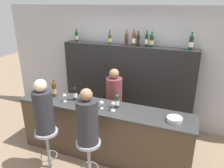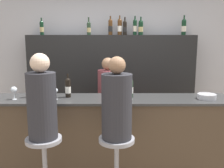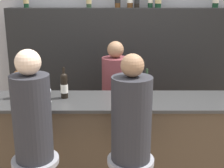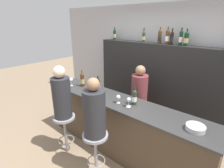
% 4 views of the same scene
% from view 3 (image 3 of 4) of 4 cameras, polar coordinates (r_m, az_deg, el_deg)
% --- Properties ---
extents(wall_back, '(6.40, 0.05, 2.60)m').
position_cam_3_polar(wall_back, '(4.42, 1.09, 7.31)').
color(wall_back, '#B2B2B7').
rests_on(wall_back, ground_plane).
extents(bar_counter, '(3.09, 0.59, 0.99)m').
position_cam_3_polar(bar_counter, '(3.22, 1.56, -11.24)').
color(bar_counter, '#473828').
rests_on(bar_counter, ground_plane).
extents(back_bar_cabinet, '(2.90, 0.28, 1.81)m').
position_cam_3_polar(back_bar_cabinet, '(4.28, 1.12, 1.61)').
color(back_bar_cabinet, black).
rests_on(back_bar_cabinet, ground_plane).
extents(wine_bottle_counter_0, '(0.08, 0.08, 0.34)m').
position_cam_3_polar(wine_bottle_counter_0, '(3.16, -16.83, -0.00)').
color(wine_bottle_counter_0, '#4C2D14').
rests_on(wine_bottle_counter_0, bar_counter).
extents(wine_bottle_counter_1, '(0.07, 0.07, 0.31)m').
position_cam_3_polar(wine_bottle_counter_1, '(3.07, -8.83, -0.24)').
color(wine_bottle_counter_1, black).
rests_on(wine_bottle_counter_1, bar_counter).
extents(wine_bottle_counter_2, '(0.08, 0.08, 0.29)m').
position_cam_3_polar(wine_bottle_counter_2, '(3.05, 6.24, -0.32)').
color(wine_bottle_counter_2, '#233823').
rests_on(wine_bottle_counter_2, bar_counter).
extents(wine_glass_1, '(0.07, 0.07, 0.15)m').
position_cam_3_polar(wine_glass_1, '(2.98, -11.77, -1.31)').
color(wine_glass_1, silver).
rests_on(wine_glass_1, bar_counter).
extents(wine_glass_2, '(0.07, 0.07, 0.14)m').
position_cam_3_polar(wine_glass_2, '(2.93, 2.14, -1.52)').
color(wine_glass_2, silver).
rests_on(wine_glass_2, bar_counter).
extents(wine_glass_3, '(0.07, 0.07, 0.15)m').
position_cam_3_polar(wine_glass_3, '(2.94, 6.13, -1.23)').
color(wine_glass_3, silver).
rests_on(wine_glass_3, bar_counter).
extents(guest_seated_left, '(0.30, 0.30, 0.88)m').
position_cam_3_polar(guest_seated_left, '(2.46, -14.54, -5.10)').
color(guest_seated_left, '#28282D').
rests_on(guest_seated_left, bar_stool_left).
extents(guest_seated_right, '(0.31, 0.31, 0.85)m').
position_cam_3_polar(guest_seated_right, '(2.40, 3.50, -5.73)').
color(guest_seated_right, '#28282D').
rests_on(guest_seated_right, bar_stool_right).
extents(bartender, '(0.32, 0.32, 1.46)m').
position_cam_3_polar(bartender, '(3.77, 0.52, -4.11)').
color(bartender, brown).
rests_on(bartender, ground_plane).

